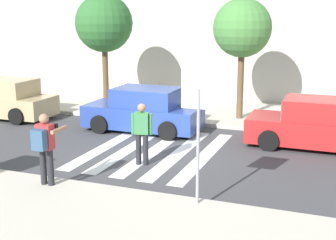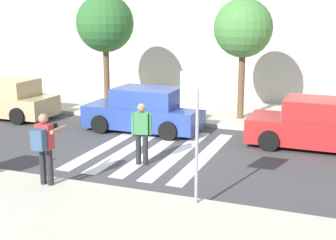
% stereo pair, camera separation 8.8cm
% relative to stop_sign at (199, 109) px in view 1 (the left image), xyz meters
% --- Properties ---
extents(ground_plane, '(120.00, 120.00, 0.00)m').
position_rel_stop_sign_xyz_m(ground_plane, '(-2.52, 3.45, -2.20)').
color(ground_plane, '#424244').
extents(sidewalk_far, '(60.00, 4.80, 0.14)m').
position_rel_stop_sign_xyz_m(sidewalk_far, '(-2.52, 9.45, -2.13)').
color(sidewalk_far, beige).
rests_on(sidewalk_far, ground).
extents(building_facade_far, '(56.00, 4.00, 6.76)m').
position_rel_stop_sign_xyz_m(building_facade_far, '(-2.52, 13.85, 1.18)').
color(building_facade_far, '#ADA89E').
rests_on(building_facade_far, ground).
extents(crosswalk_stripe_0, '(0.44, 5.20, 0.01)m').
position_rel_stop_sign_xyz_m(crosswalk_stripe_0, '(-4.12, 3.65, -2.20)').
color(crosswalk_stripe_0, silver).
rests_on(crosswalk_stripe_0, ground).
extents(crosswalk_stripe_1, '(0.44, 5.20, 0.01)m').
position_rel_stop_sign_xyz_m(crosswalk_stripe_1, '(-3.32, 3.65, -2.20)').
color(crosswalk_stripe_1, silver).
rests_on(crosswalk_stripe_1, ground).
extents(crosswalk_stripe_2, '(0.44, 5.20, 0.01)m').
position_rel_stop_sign_xyz_m(crosswalk_stripe_2, '(-2.52, 3.65, -2.20)').
color(crosswalk_stripe_2, silver).
rests_on(crosswalk_stripe_2, ground).
extents(crosswalk_stripe_3, '(0.44, 5.20, 0.01)m').
position_rel_stop_sign_xyz_m(crosswalk_stripe_3, '(-1.72, 3.65, -2.20)').
color(crosswalk_stripe_3, silver).
rests_on(crosswalk_stripe_3, ground).
extents(crosswalk_stripe_4, '(0.44, 5.20, 0.01)m').
position_rel_stop_sign_xyz_m(crosswalk_stripe_4, '(-0.92, 3.65, -2.20)').
color(crosswalk_stripe_4, silver).
rests_on(crosswalk_stripe_4, ground).
extents(stop_sign, '(0.76, 0.08, 2.82)m').
position_rel_stop_sign_xyz_m(stop_sign, '(0.00, 0.00, 0.00)').
color(stop_sign, gray).
rests_on(stop_sign, sidewalk_near).
extents(photographer_with_backpack, '(0.58, 0.84, 1.72)m').
position_rel_stop_sign_xyz_m(photographer_with_backpack, '(-3.65, -0.26, -1.03)').
color(photographer_with_backpack, '#232328').
rests_on(photographer_with_backpack, sidewalk_near).
extents(pedestrian_crossing, '(0.57, 0.33, 1.72)m').
position_rel_stop_sign_xyz_m(pedestrian_crossing, '(-2.33, 2.31, -1.23)').
color(pedestrian_crossing, '#232328').
rests_on(pedestrian_crossing, ground).
extents(parked_car_tan, '(4.10, 1.92, 1.55)m').
position_rel_stop_sign_xyz_m(parked_car_tan, '(-9.84, 5.75, -1.48)').
color(parked_car_tan, tan).
rests_on(parked_car_tan, ground).
extents(parked_car_blue, '(4.10, 1.92, 1.55)m').
position_rel_stop_sign_xyz_m(parked_car_blue, '(-3.79, 5.75, -1.48)').
color(parked_car_blue, '#284293').
rests_on(parked_car_blue, ground).
extents(parked_car_red, '(4.10, 1.92, 1.55)m').
position_rel_stop_sign_xyz_m(parked_car_red, '(2.05, 5.75, -1.48)').
color(parked_car_red, red).
rests_on(parked_car_red, ground).
extents(street_tree_west, '(2.34, 2.34, 4.71)m').
position_rel_stop_sign_xyz_m(street_tree_west, '(-6.57, 8.14, 1.45)').
color(street_tree_west, brown).
rests_on(street_tree_west, sidewalk_far).
extents(street_tree_center, '(2.18, 2.18, 4.50)m').
position_rel_stop_sign_xyz_m(street_tree_center, '(-0.94, 8.38, 1.32)').
color(street_tree_center, brown).
rests_on(street_tree_center, sidewalk_far).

